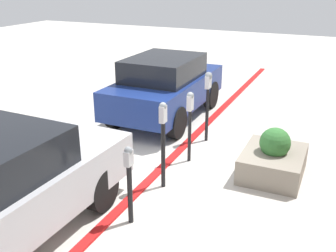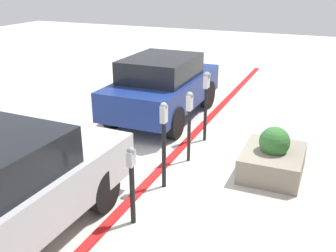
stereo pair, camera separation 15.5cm
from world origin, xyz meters
name	(u,v)px [view 2 (the right image)]	position (x,y,z in m)	size (l,w,h in m)	color
ground_plane	(164,171)	(0.00, 0.00, 0.00)	(40.00, 40.00, 0.00)	beige
curb_strip	(160,169)	(0.00, 0.08, 0.02)	(19.00, 0.16, 0.04)	red
parking_meter_nearest	(132,177)	(-1.73, -0.24, 0.78)	(0.15, 0.13, 1.26)	black
parking_meter_second	(164,136)	(-0.55, -0.24, 0.98)	(0.15, 0.13, 1.58)	black
parking_meter_middle	(189,115)	(0.61, -0.28, 0.98)	(0.16, 0.14, 1.46)	black
parking_meter_fourth	(206,93)	(1.75, -0.24, 1.12)	(0.20, 0.17, 1.60)	black
planter_box	(273,158)	(0.70, -1.93, 0.32)	(1.38, 1.10, 0.95)	gray
parked_car_middle	(163,86)	(2.80, 1.26, 0.86)	(3.98, 1.87, 1.63)	navy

